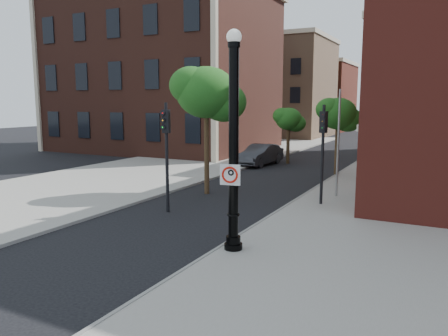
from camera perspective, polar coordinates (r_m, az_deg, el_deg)
The scene contains 16 objects.
ground at distance 13.88m, azimuth -9.65°, elevation -10.18°, with size 120.00×120.00×0.00m, color black.
sidewalk_right at distance 21.00m, azimuth 21.40°, elevation -4.03°, with size 8.00×60.00×0.12m, color gray.
sidewalk_left at distance 33.42m, azimuth -3.40°, elevation 1.09°, with size 10.00×50.00×0.12m, color gray.
curb_edge at distance 21.73m, azimuth 10.99°, elevation -3.14°, with size 0.10×60.00×0.14m, color gray.
victorian_building at distance 42.17m, azimuth -7.66°, elevation 14.42°, with size 18.60×14.60×17.95m.
bg_building_tan_a at distance 58.01m, azimuth 7.38°, elevation 10.11°, with size 12.00×12.00×12.00m, color #946E51.
bg_building_red at distance 71.30m, azimuth 11.29°, elevation 8.93°, with size 12.00×12.00×10.00m, color maroon.
lamppost at distance 12.55m, azimuth 1.27°, elevation 1.89°, with size 0.55×0.55×6.44m.
no_parking_sign at distance 12.50m, azimuth 0.81°, elevation -0.87°, with size 0.60×0.15×0.61m.
parked_car at distance 30.99m, azimuth 4.78°, elevation 1.74°, with size 1.57×4.49×1.48m, color #2B2C30.
traffic_signal_left at distance 17.56m, azimuth -7.55°, elevation 3.77°, with size 0.34×0.39×4.42m.
traffic_signal_right at distance 18.79m, azimuth 12.80°, elevation 3.76°, with size 0.31×0.37×4.33m.
utility_pole at distance 20.64m, azimuth 14.68°, elevation 2.97°, with size 0.10×0.10×5.02m, color #999999.
street_tree_a at distance 20.97m, azimuth -2.17°, elevation 9.66°, with size 3.39×3.06×6.11m.
street_tree_b at distance 31.81m, azimuth 8.49°, elevation 6.25°, with size 2.24×2.02×4.03m.
street_tree_c at distance 26.77m, azimuth 14.76°, elevation 6.75°, with size 2.60×2.35×4.69m.
Camera 1 is at (8.00, -10.44, 4.45)m, focal length 35.00 mm.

